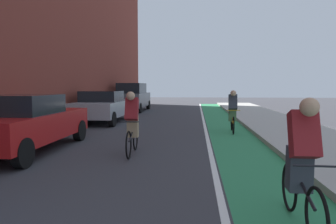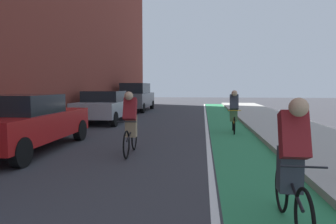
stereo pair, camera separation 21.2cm
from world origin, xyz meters
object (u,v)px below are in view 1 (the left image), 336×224
at_px(parked_sedan_red, 26,123).
at_px(parked_sedan_silver, 103,106).
at_px(cyclist_lead, 302,163).
at_px(parked_suv_gray, 133,97).
at_px(cyclist_trailing, 233,110).
at_px(cyclist_mid, 132,121).

bearing_deg(parked_sedan_red, parked_sedan_silver, 90.01).
bearing_deg(cyclist_lead, parked_suv_gray, 108.30).
relative_size(cyclist_lead, cyclist_trailing, 1.02).
bearing_deg(cyclist_lead, parked_sedan_red, 146.26).
xyz_separation_m(parked_suv_gray, cyclist_mid, (2.88, -13.74, -0.17)).
distance_m(parked_sedan_red, parked_sedan_silver, 6.78).
bearing_deg(parked_sedan_silver, cyclist_trailing, -24.87).
bearing_deg(cyclist_mid, cyclist_trailing, 53.35).
bearing_deg(cyclist_lead, parked_sedan_silver, 118.61).
xyz_separation_m(cyclist_lead, cyclist_mid, (-2.94, 3.86, 0.04)).
xyz_separation_m(parked_sedan_red, cyclist_lead, (5.82, -3.89, 0.03)).
height_order(parked_suv_gray, cyclist_lead, parked_suv_gray).
bearing_deg(parked_sedan_red, cyclist_lead, -33.74).
bearing_deg(cyclist_trailing, cyclist_lead, -90.67).
distance_m(parked_sedan_silver, cyclist_mid, 7.40).
distance_m(parked_sedan_red, cyclist_lead, 7.00).
bearing_deg(parked_suv_gray, parked_sedan_silver, -90.00).
xyz_separation_m(parked_sedan_red, parked_sedan_silver, (-0.00, 6.78, 0.00)).
distance_m(parked_sedan_silver, cyclist_lead, 12.15).
height_order(parked_sedan_red, parked_sedan_silver, same).
height_order(parked_sedan_red, cyclist_trailing, cyclist_trailing).
distance_m(cyclist_lead, cyclist_mid, 4.85).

